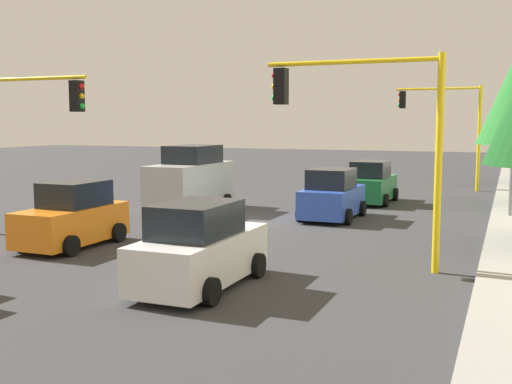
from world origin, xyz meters
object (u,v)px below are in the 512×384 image
Objects in this scene: delivery_van_silver at (191,181)px; car_green at (371,184)px; traffic_signal_far_left at (445,117)px; car_orange at (73,217)px; car_white at (200,249)px; traffic_signal_near_left at (365,118)px; traffic_signal_near_right at (21,122)px; car_blue at (332,196)px.

delivery_van_silver is 1.18× the size of car_green.
car_orange is (20.74, -8.78, -3.16)m from traffic_signal_far_left.
car_white is (23.46, -3.04, -3.16)m from traffic_signal_far_left.
traffic_signal_near_left is 1.34× the size of car_green.
traffic_signal_near_right is 22.99m from traffic_signal_far_left.
car_orange is 6.35m from car_white.
traffic_signal_near_right is 8.16m from delivery_van_silver.
car_orange is at bearing -35.43° from car_blue.
car_white is 1.08× the size of car_blue.
car_orange is at bearing 2.46° from delivery_van_silver.
car_blue is (12.53, -2.94, -3.16)m from traffic_signal_far_left.
traffic_signal_near_right is 9.44m from car_white.
traffic_signal_far_left is 1.41× the size of car_green.
car_white is at bearing -0.54° from car_blue.
car_green is (7.17, -2.54, -3.16)m from traffic_signal_far_left.
traffic_signal_far_left is at bearing 150.44° from traffic_signal_near_right.
traffic_signal_near_left is 12.03m from delivery_van_silver.
car_blue is (-7.47, -2.89, -2.97)m from traffic_signal_near_left.
car_white is (10.91, 6.09, -0.39)m from delivery_van_silver.
car_white is at bearing 64.69° from car_orange.
car_orange is at bearing 73.83° from traffic_signal_near_right.
delivery_van_silver is (-7.45, 2.21, -2.48)m from traffic_signal_near_right.
traffic_signal_near_left reaches higher than delivery_van_silver.
traffic_signal_near_left is at bearing 94.86° from car_orange.
traffic_signal_near_left is at bearing 50.65° from delivery_van_silver.
car_green is (-5.38, 6.59, -0.38)m from delivery_van_silver.
delivery_van_silver is at bearing -150.81° from car_white.
traffic_signal_near_left reaches higher than traffic_signal_near_right.
car_white is 16.30m from car_green.
traffic_signal_far_left reaches higher than car_white.
car_white and car_blue have the same top height.
delivery_van_silver is 1.30× the size of car_orange.
car_green is (-13.58, 6.24, 0.00)m from car_orange.
car_blue is 5.37m from car_green.
traffic_signal_near_right is 1.30× the size of car_green.
traffic_signal_near_left reaches higher than car_green.
traffic_signal_far_left reaches higher than traffic_signal_near_left.
car_blue is (-8.22, 5.85, 0.00)m from car_orange.
traffic_signal_near_right is 1.39× the size of car_blue.
delivery_van_silver is at bearing -50.76° from car_green.
car_white is at bearing -40.87° from traffic_signal_near_left.
traffic_signal_far_left is at bearing 157.05° from car_orange.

